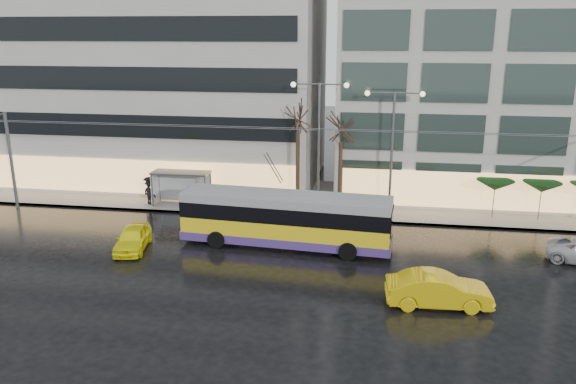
% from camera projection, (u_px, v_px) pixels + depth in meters
% --- Properties ---
extents(ground, '(140.00, 140.00, 0.00)m').
position_uv_depth(ground, '(260.00, 271.00, 30.26)').
color(ground, black).
rests_on(ground, ground).
extents(sidewalk, '(80.00, 10.00, 0.15)m').
position_uv_depth(sidewalk, '(322.00, 198.00, 43.22)').
color(sidewalk, gray).
rests_on(sidewalk, ground).
extents(kerb, '(80.00, 0.10, 0.15)m').
position_uv_depth(kerb, '(315.00, 219.00, 38.52)').
color(kerb, slate).
rests_on(kerb, ground).
extents(building_left, '(34.00, 14.00, 22.00)m').
position_uv_depth(building_left, '(119.00, 47.00, 47.63)').
color(building_left, '#A2A19B').
rests_on(building_left, sidewalk).
extents(building_right, '(32.00, 14.00, 25.00)m').
position_uv_depth(building_right, '(558.00, 29.00, 41.93)').
color(building_right, '#A2A19B').
rests_on(building_right, sidewalk).
extents(trolleybus, '(12.70, 5.33, 5.82)m').
position_uv_depth(trolleybus, '(286.00, 221.00, 33.45)').
color(trolleybus, yellow).
rests_on(trolleybus, ground).
extents(catenary, '(42.24, 5.12, 7.00)m').
position_uv_depth(catenary, '(299.00, 163.00, 36.47)').
color(catenary, '#595B60').
rests_on(catenary, ground).
extents(bus_shelter, '(4.20, 1.60, 2.51)m').
position_uv_depth(bus_shelter, '(177.00, 180.00, 41.13)').
color(bus_shelter, '#595B60').
rests_on(bus_shelter, sidewalk).
extents(street_lamp_near, '(3.96, 0.36, 9.03)m').
position_uv_depth(street_lamp_near, '(319.00, 129.00, 38.55)').
color(street_lamp_near, '#595B60').
rests_on(street_lamp_near, sidewalk).
extents(street_lamp_far, '(3.96, 0.36, 8.53)m').
position_uv_depth(street_lamp_far, '(393.00, 135.00, 37.87)').
color(street_lamp_far, '#595B60').
rests_on(street_lamp_far, sidewalk).
extents(tree_a, '(3.20, 3.20, 8.40)m').
position_uv_depth(tree_a, '(298.00, 112.00, 38.67)').
color(tree_a, black).
rests_on(tree_a, sidewalk).
extents(tree_b, '(3.20, 3.20, 7.70)m').
position_uv_depth(tree_b, '(341.00, 123.00, 38.59)').
color(tree_b, black).
rests_on(tree_b, sidewalk).
extents(parasol_a, '(2.50, 2.50, 2.65)m').
position_uv_depth(parasol_a, '(495.00, 185.00, 37.91)').
color(parasol_a, '#595B60').
rests_on(parasol_a, sidewalk).
extents(parasol_b, '(2.50, 2.50, 2.65)m').
position_uv_depth(parasol_b, '(542.00, 187.00, 37.45)').
color(parasol_b, '#595B60').
rests_on(parasol_b, sidewalk).
extents(taxi_a, '(2.35, 4.31, 1.39)m').
position_uv_depth(taxi_a, '(133.00, 238.00, 33.15)').
color(taxi_a, '#FFF70D').
rests_on(taxi_a, ground).
extents(taxi_b, '(4.99, 2.04, 1.61)m').
position_uv_depth(taxi_b, '(438.00, 290.00, 26.29)').
color(taxi_b, yellow).
rests_on(taxi_b, ground).
extents(pedestrian_a, '(1.12, 1.14, 2.19)m').
position_uv_depth(pedestrian_a, '(199.00, 191.00, 39.70)').
color(pedestrian_a, black).
rests_on(pedestrian_a, sidewalk).
extents(pedestrian_b, '(1.12, 1.01, 1.88)m').
position_uv_depth(pedestrian_b, '(219.00, 197.00, 39.93)').
color(pedestrian_b, black).
rests_on(pedestrian_b, sidewalk).
extents(pedestrian_c, '(1.36, 1.18, 2.11)m').
position_uv_depth(pedestrian_c, '(150.00, 190.00, 41.24)').
color(pedestrian_c, black).
rests_on(pedestrian_c, sidewalk).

